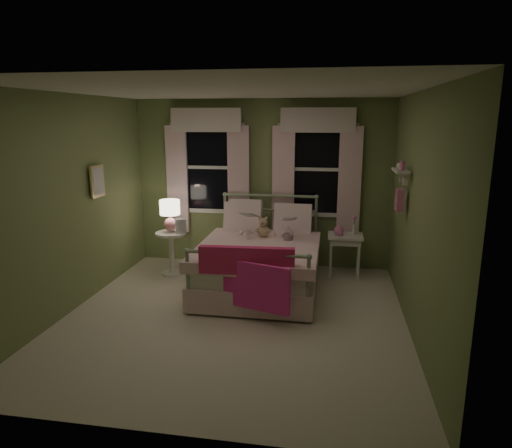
% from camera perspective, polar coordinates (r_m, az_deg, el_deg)
% --- Properties ---
extents(room_shell, '(4.20, 4.20, 4.20)m').
position_cam_1_polar(room_shell, '(5.14, -2.92, 1.75)').
color(room_shell, beige).
rests_on(room_shell, ground).
extents(bed, '(1.58, 2.04, 1.18)m').
position_cam_1_polar(bed, '(6.27, 0.46, -4.86)').
color(bed, white).
rests_on(bed, ground).
extents(pink_throw, '(1.10, 0.38, 0.71)m').
position_cam_1_polar(pink_throw, '(5.24, -1.24, -5.82)').
color(pink_throw, '#D32962').
rests_on(pink_throw, bed).
extents(child_left, '(0.28, 0.22, 0.69)m').
position_cam_1_polar(child_left, '(6.58, -1.29, 0.87)').
color(child_left, '#F7D1DD').
rests_on(child_left, bed).
extents(child_right, '(0.36, 0.31, 0.64)m').
position_cam_1_polar(child_right, '(6.51, 3.56, 0.49)').
color(child_right, '#F7D1DD').
rests_on(child_right, bed).
extents(book_left, '(0.22, 0.16, 0.26)m').
position_cam_1_polar(book_left, '(6.33, -1.72, 0.82)').
color(book_left, beige).
rests_on(book_left, child_left).
extents(book_right, '(0.22, 0.15, 0.26)m').
position_cam_1_polar(book_right, '(6.26, 3.32, 0.26)').
color(book_right, beige).
rests_on(book_right, child_right).
extents(teddy_bear, '(0.22, 0.18, 0.30)m').
position_cam_1_polar(teddy_bear, '(6.41, 0.91, -0.58)').
color(teddy_bear, tan).
rests_on(teddy_bear, bed).
extents(nightstand_left, '(0.46, 0.46, 0.65)m').
position_cam_1_polar(nightstand_left, '(6.96, -10.52, -2.87)').
color(nightstand_left, white).
rests_on(nightstand_left, ground).
extents(table_lamp, '(0.30, 0.30, 0.47)m').
position_cam_1_polar(table_lamp, '(6.84, -10.71, 1.45)').
color(table_lamp, '#D77F86').
rests_on(table_lamp, nightstand_left).
extents(book_nightstand, '(0.19, 0.24, 0.02)m').
position_cam_1_polar(book_nightstand, '(6.80, -10.04, -1.16)').
color(book_nightstand, beige).
rests_on(book_nightstand, nightstand_left).
extents(nightstand_right, '(0.50, 0.40, 0.64)m').
position_cam_1_polar(nightstand_right, '(6.81, 11.08, -2.13)').
color(nightstand_right, white).
rests_on(nightstand_right, ground).
extents(pink_toy, '(0.14, 0.18, 0.14)m').
position_cam_1_polar(pink_toy, '(6.76, 10.30, -0.81)').
color(pink_toy, pink).
rests_on(pink_toy, nightstand_right).
extents(bud_vase, '(0.06, 0.06, 0.28)m').
position_cam_1_polar(bud_vase, '(6.80, 12.17, -0.11)').
color(bud_vase, white).
rests_on(bud_vase, nightstand_right).
extents(window_left, '(1.34, 0.13, 1.96)m').
position_cam_1_polar(window_left, '(7.25, -6.10, 7.60)').
color(window_left, black).
rests_on(window_left, room_shell).
extents(window_right, '(1.34, 0.13, 1.96)m').
position_cam_1_polar(window_right, '(6.99, 7.57, 7.35)').
color(window_right, black).
rests_on(window_right, room_shell).
extents(wall_shelf, '(0.15, 0.50, 0.60)m').
position_cam_1_polar(wall_shelf, '(5.73, 17.58, 4.61)').
color(wall_shelf, white).
rests_on(wall_shelf, room_shell).
extents(framed_picture, '(0.03, 0.32, 0.42)m').
position_cam_1_polar(framed_picture, '(6.35, -19.21, 5.05)').
color(framed_picture, beige).
rests_on(framed_picture, room_shell).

